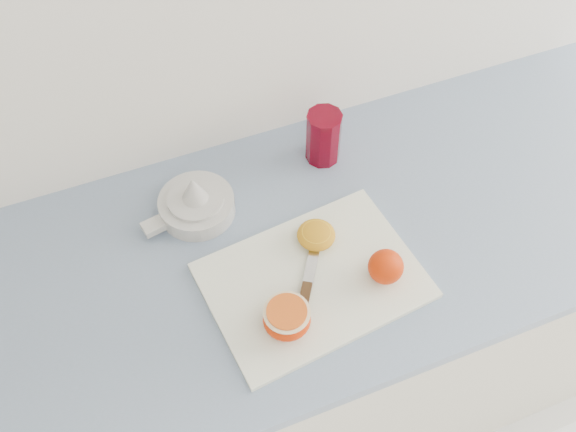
{
  "coord_description": "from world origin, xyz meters",
  "views": [
    {
      "loc": [
        -0.31,
        1.06,
        1.93
      ],
      "look_at": [
        -0.05,
        1.72,
        0.96
      ],
      "focal_mm": 40.0,
      "sensor_mm": 36.0,
      "label": 1
    }
  ],
  "objects_px": {
    "counter": "(280,346)",
    "red_tumbler": "(323,138)",
    "citrus_juicer": "(196,203)",
    "half_orange": "(287,318)",
    "cutting_board": "(313,280)"
  },
  "relations": [
    {
      "from": "counter",
      "to": "red_tumbler",
      "type": "relative_size",
      "value": 21.5
    },
    {
      "from": "citrus_juicer",
      "to": "red_tumbler",
      "type": "height_order",
      "value": "red_tumbler"
    },
    {
      "from": "counter",
      "to": "red_tumbler",
      "type": "xyz_separation_m",
      "value": [
        0.17,
        0.19,
        0.5
      ]
    },
    {
      "from": "red_tumbler",
      "to": "half_orange",
      "type": "bearing_deg",
      "value": -122.28
    },
    {
      "from": "counter",
      "to": "half_orange",
      "type": "xyz_separation_m",
      "value": [
        -0.05,
        -0.17,
        0.48
      ]
    },
    {
      "from": "cutting_board",
      "to": "half_orange",
      "type": "height_order",
      "value": "half_orange"
    },
    {
      "from": "half_orange",
      "to": "counter",
      "type": "bearing_deg",
      "value": 74.11
    },
    {
      "from": "citrus_juicer",
      "to": "red_tumbler",
      "type": "distance_m",
      "value": 0.3
    },
    {
      "from": "cutting_board",
      "to": "half_orange",
      "type": "bearing_deg",
      "value": -139.13
    },
    {
      "from": "citrus_juicer",
      "to": "cutting_board",
      "type": "bearing_deg",
      "value": -57.15
    },
    {
      "from": "counter",
      "to": "half_orange",
      "type": "relative_size",
      "value": 31.12
    },
    {
      "from": "cutting_board",
      "to": "red_tumbler",
      "type": "xyz_separation_m",
      "value": [
        0.14,
        0.28,
        0.05
      ]
    },
    {
      "from": "cutting_board",
      "to": "red_tumbler",
      "type": "distance_m",
      "value": 0.32
    },
    {
      "from": "cutting_board",
      "to": "red_tumbler",
      "type": "bearing_deg",
      "value": 63.35
    },
    {
      "from": "cutting_board",
      "to": "half_orange",
      "type": "xyz_separation_m",
      "value": [
        -0.08,
        -0.07,
        0.03
      ]
    }
  ]
}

